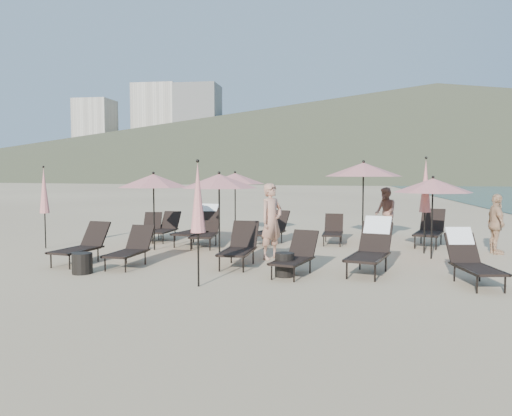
% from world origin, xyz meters
% --- Properties ---
extents(ground, '(800.00, 800.00, 0.00)m').
position_xyz_m(ground, '(0.00, 0.00, 0.00)').
color(ground, '#D6BA8C').
rests_on(ground, ground).
extents(volcanic_headland, '(690.00, 690.00, 55.00)m').
position_xyz_m(volcanic_headland, '(71.37, 302.62, 26.49)').
color(volcanic_headland, brown).
rests_on(volcanic_headland, ground).
extents(hotel_skyline, '(109.00, 82.00, 55.00)m').
position_xyz_m(hotel_skyline, '(-93.62, 271.21, 24.18)').
color(hotel_skyline, beige).
rests_on(hotel_skyline, ground).
extents(lounger_0, '(0.87, 1.66, 0.91)m').
position_xyz_m(lounger_0, '(-4.53, 0.36, 0.43)').
color(lounger_0, black).
rests_on(lounger_0, ground).
extents(lounger_1, '(0.68, 1.54, 0.86)m').
position_xyz_m(lounger_1, '(-3.27, 0.18, 0.40)').
color(lounger_1, black).
rests_on(lounger_1, ground).
extents(lounger_2, '(0.69, 1.67, 0.95)m').
position_xyz_m(lounger_2, '(-0.88, 0.63, 0.44)').
color(lounger_2, black).
rests_on(lounger_2, ground).
extents(lounger_3, '(0.96, 1.59, 0.86)m').
position_xyz_m(lounger_3, '(0.45, -0.18, 0.40)').
color(lounger_3, black).
rests_on(lounger_3, ground).
extents(lounger_4, '(1.13, 1.92, 1.13)m').
position_xyz_m(lounger_4, '(2.00, 0.33, 0.54)').
color(lounger_4, black).
rests_on(lounger_4, ground).
extents(lounger_5, '(0.84, 1.68, 1.00)m').
position_xyz_m(lounger_5, '(3.78, -0.46, 0.48)').
color(lounger_5, black).
rests_on(lounger_5, ground).
extents(lounger_6, '(0.67, 1.54, 0.86)m').
position_xyz_m(lounger_6, '(-3.94, 4.38, 0.40)').
color(lounger_6, black).
rests_on(lounger_6, ground).
extents(lounger_7, '(0.76, 1.70, 0.95)m').
position_xyz_m(lounger_7, '(-2.39, 3.35, 0.44)').
color(lounger_7, black).
rests_on(lounger_7, ground).
extents(lounger_8, '(1.05, 1.93, 1.14)m').
position_xyz_m(lounger_8, '(-2.70, 3.81, 0.55)').
color(lounger_8, black).
rests_on(lounger_8, ground).
extents(lounger_9, '(1.16, 1.77, 0.95)m').
position_xyz_m(lounger_9, '(-0.64, 4.13, 0.45)').
color(lounger_9, black).
rests_on(lounger_9, ground).
extents(lounger_10, '(0.62, 1.49, 0.84)m').
position_xyz_m(lounger_10, '(1.19, 4.53, 0.39)').
color(lounger_10, black).
rests_on(lounger_10, ground).
extents(lounger_11, '(1.18, 1.89, 1.02)m').
position_xyz_m(lounger_11, '(3.94, 4.53, 0.48)').
color(lounger_11, black).
rests_on(lounger_11, ground).
extents(lounger_12, '(0.78, 1.53, 0.84)m').
position_xyz_m(lounger_12, '(-4.39, 4.27, 0.39)').
color(lounger_12, black).
rests_on(lounger_12, ground).
extents(umbrella_open_0, '(1.97, 1.97, 2.12)m').
position_xyz_m(umbrella_open_0, '(-3.59, 2.50, 1.87)').
color(umbrella_open_0, black).
rests_on(umbrella_open_0, ground).
extents(umbrella_open_1, '(1.97, 1.97, 2.12)m').
position_xyz_m(umbrella_open_1, '(-1.67, 2.02, 1.88)').
color(umbrella_open_1, black).
rests_on(umbrella_open_1, ground).
extents(umbrella_open_2, '(1.87, 1.87, 2.02)m').
position_xyz_m(umbrella_open_2, '(3.56, 2.22, 1.78)').
color(umbrella_open_2, black).
rests_on(umbrella_open_2, ground).
extents(umbrella_open_3, '(1.99, 1.99, 2.15)m').
position_xyz_m(umbrella_open_3, '(-2.08, 6.09, 1.90)').
color(umbrella_open_3, black).
rests_on(umbrella_open_3, ground).
extents(umbrella_open_4, '(2.30, 2.30, 2.47)m').
position_xyz_m(umbrella_open_4, '(2.07, 5.05, 2.18)').
color(umbrella_open_4, black).
rests_on(umbrella_open_4, ground).
extents(umbrella_closed_0, '(0.27, 0.27, 2.33)m').
position_xyz_m(umbrella_closed_0, '(-1.23, -1.55, 1.62)').
color(umbrella_closed_0, black).
rests_on(umbrella_closed_0, ground).
extents(umbrella_closed_1, '(0.29, 0.29, 2.50)m').
position_xyz_m(umbrella_closed_1, '(3.53, 3.03, 1.74)').
color(umbrella_closed_1, black).
rests_on(umbrella_closed_1, ground).
extents(umbrella_closed_2, '(0.27, 0.27, 2.28)m').
position_xyz_m(umbrella_closed_2, '(-6.67, 2.31, 1.59)').
color(umbrella_closed_2, black).
rests_on(umbrella_closed_2, ground).
extents(side_table_0, '(0.42, 0.42, 0.43)m').
position_xyz_m(side_table_0, '(-3.92, -0.78, 0.22)').
color(side_table_0, black).
rests_on(side_table_0, ground).
extents(side_table_1, '(0.39, 0.39, 0.48)m').
position_xyz_m(side_table_1, '(0.24, -0.40, 0.24)').
color(side_table_1, black).
rests_on(side_table_1, ground).
extents(beachgoer_a, '(0.75, 0.80, 1.84)m').
position_xyz_m(beachgoer_a, '(-0.28, 1.62, 0.92)').
color(beachgoer_a, tan).
rests_on(beachgoer_a, ground).
extents(beachgoer_b, '(0.84, 0.95, 1.62)m').
position_xyz_m(beachgoer_b, '(2.88, 6.50, 0.81)').
color(beachgoer_b, '#925F4B').
rests_on(beachgoer_b, ground).
extents(beachgoer_c, '(0.44, 0.93, 1.55)m').
position_xyz_m(beachgoer_c, '(5.33, 3.24, 0.78)').
color(beachgoer_c, tan).
rests_on(beachgoer_c, ground).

